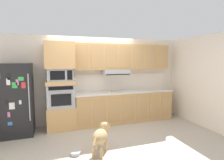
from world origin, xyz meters
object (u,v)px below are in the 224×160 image
Objects in this scene: microwave at (60,74)px; dog_food_bowl at (75,153)px; screwdriver at (112,91)px; built_in_oven at (61,95)px; dog at (101,135)px; refrigerator at (16,99)px.

microwave is 2.09m from dog_food_bowl.
screwdriver is at bearing -0.59° from microwave.
built_in_oven is 1.82m from dog.
microwave reaches higher than built_in_oven.
screwdriver reaches higher than dog_food_bowl.
screwdriver is 2.17m from dog_food_bowl.
dog_food_bowl is (-1.28, -1.50, -0.90)m from screwdriver.
refrigerator reaches higher than built_in_oven.
dog is at bearing -67.27° from microwave.
microwave is (0.00, -0.00, 0.56)m from built_in_oven.
built_in_oven is at bearing 56.25° from dog.
screwdriver is (1.45, -0.01, 0.03)m from built_in_oven.
refrigerator reaches higher than dog_food_bowl.
microwave is at bearing -0.77° from built_in_oven.
microwave is at bearing 56.24° from dog.
dog_food_bowl is (1.23, -1.45, -0.85)m from refrigerator.
screwdriver is (1.45, -0.01, -0.53)m from microwave.
built_in_oven is 1.76m from dog_food_bowl.
refrigerator is at bearing 81.83° from dog.
screwdriver is 0.23× the size of dog.
refrigerator is 2.73× the size of microwave.
refrigerator is 2.51× the size of built_in_oven.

